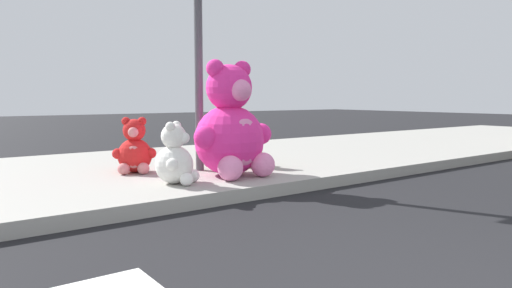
% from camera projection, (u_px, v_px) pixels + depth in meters
% --- Properties ---
extents(sidewalk, '(28.00, 4.40, 0.15)m').
position_uv_depth(sidewalk, '(107.00, 175.00, 6.31)').
color(sidewalk, '#9E9B93').
rests_on(sidewalk, ground_plane).
extents(sign_pole, '(0.56, 0.11, 3.20)m').
position_uv_depth(sign_pole, '(198.00, 43.00, 6.08)').
color(sign_pole, '#4C4C51').
rests_on(sign_pole, sidewalk).
extents(plush_pink_large, '(1.12, 0.98, 1.45)m').
position_uv_depth(plush_pink_large, '(231.00, 130.00, 5.78)').
color(plush_pink_large, '#F22D93').
rests_on(plush_pink_large, sidewalk).
extents(plush_white, '(0.51, 0.51, 0.71)m').
position_uv_depth(plush_white, '(176.00, 159.00, 5.25)').
color(plush_white, white).
rests_on(plush_white, sidewalk).
extents(plush_red, '(0.51, 0.52, 0.73)m').
position_uv_depth(plush_red, '(135.00, 150.00, 6.02)').
color(plush_red, red).
rests_on(plush_red, sidewalk).
extents(plush_yellow, '(0.34, 0.34, 0.47)m').
position_uv_depth(plush_yellow, '(219.00, 150.00, 6.98)').
color(plush_yellow, yellow).
rests_on(plush_yellow, sidewalk).
extents(plush_lime, '(0.47, 0.45, 0.63)m').
position_uv_depth(plush_lime, '(247.00, 149.00, 6.58)').
color(plush_lime, '#8CD133').
rests_on(plush_lime, sidewalk).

